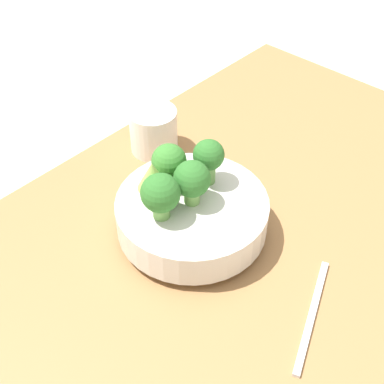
% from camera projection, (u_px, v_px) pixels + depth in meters
% --- Properties ---
extents(ground_plane, '(6.00, 6.00, 0.00)m').
position_uv_depth(ground_plane, '(213.00, 249.00, 0.89)').
color(ground_plane, beige).
extents(table, '(1.17, 0.66, 0.04)m').
position_uv_depth(table, '(213.00, 242.00, 0.88)').
color(table, '#9E7042').
rests_on(table, ground_plane).
extents(bowl, '(0.24, 0.24, 0.07)m').
position_uv_depth(bowl, '(192.00, 215.00, 0.85)').
color(bowl, silver).
rests_on(bowl, table).
extents(romanesco_piece_far, '(0.05, 0.05, 0.08)m').
position_uv_depth(romanesco_piece_far, '(153.00, 180.00, 0.78)').
color(romanesco_piece_far, '#6BA34C').
rests_on(romanesco_piece_far, bowl).
extents(broccoli_floret_left, '(0.06, 0.06, 0.08)m').
position_uv_depth(broccoli_floret_left, '(161.00, 194.00, 0.77)').
color(broccoli_floret_left, '#6BA34C').
rests_on(broccoli_floret_left, bowl).
extents(broccoli_floret_center, '(0.06, 0.06, 0.08)m').
position_uv_depth(broccoli_floret_center, '(192.00, 180.00, 0.80)').
color(broccoli_floret_center, '#7AB256').
rests_on(broccoli_floret_center, bowl).
extents(broccoli_floret_back, '(0.06, 0.06, 0.07)m').
position_uv_depth(broccoli_floret_back, '(169.00, 163.00, 0.83)').
color(broccoli_floret_back, '#609347').
rests_on(broccoli_floret_back, bowl).
extents(broccoli_floret_right, '(0.05, 0.05, 0.08)m').
position_uv_depth(broccoli_floret_right, '(209.00, 157.00, 0.83)').
color(broccoli_floret_right, '#609347').
rests_on(broccoli_floret_right, bowl).
extents(cup, '(0.09, 0.09, 0.09)m').
position_uv_depth(cup, '(154.00, 131.00, 1.01)').
color(cup, silver).
rests_on(cup, table).
extents(fork, '(0.19, 0.08, 0.01)m').
position_uv_depth(fork, '(312.00, 315.00, 0.75)').
color(fork, silver).
rests_on(fork, table).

